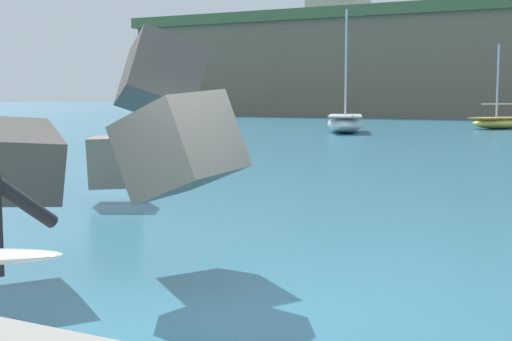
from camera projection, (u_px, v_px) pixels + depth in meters
The scene contains 6 objects.
ground_plane at pixel (219, 308), 7.36m from camera, with size 400.00×400.00×0.00m, color #2D6B84.
breakwater_jetty at pixel (87, 146), 10.08m from camera, with size 32.44×8.13×3.16m.
boat_near_left at pixel (500, 122), 47.38m from camera, with size 4.30×4.45×5.63m.
boat_mid_centre at pixel (345, 123), 42.92m from camera, with size 4.12×6.60×7.29m.
headland_bluff at pixel (462, 66), 86.81m from camera, with size 72.04×37.26×11.64m.
station_building_central at pixel (338, 9), 100.57m from camera, with size 7.55×7.67×5.84m.
Camera 1 is at (3.65, -6.18, 2.19)m, focal length 49.73 mm.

